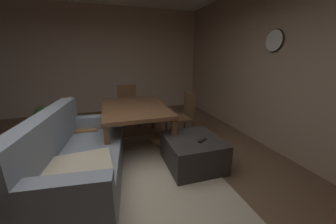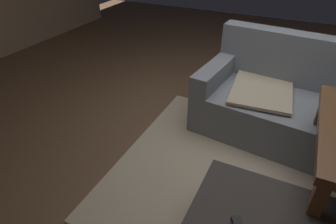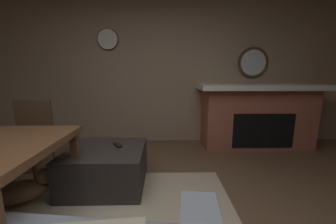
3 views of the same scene
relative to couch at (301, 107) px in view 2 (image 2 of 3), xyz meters
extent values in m
plane|color=brown|center=(-0.53, -0.34, -0.32)|extent=(9.53, 9.53, 0.00)
cube|color=tan|center=(-0.08, -0.82, -0.32)|extent=(2.60, 2.00, 0.01)
cube|color=slate|center=(0.00, -0.07, -0.11)|extent=(2.00, 1.13, 0.42)
cube|color=slate|center=(0.04, 0.29, 0.35)|extent=(1.92, 0.41, 0.51)
cube|color=slate|center=(-0.86, 0.03, 0.20)|extent=(0.28, 0.94, 0.20)
cube|color=tan|center=(-0.38, -0.03, 0.13)|extent=(0.63, 0.83, 0.03)
cube|color=brown|center=(0.14, -0.38, 0.02)|extent=(0.07, 0.07, 0.68)
cube|color=brown|center=(0.14, -1.35, 0.02)|extent=(0.07, 0.07, 0.68)
camera|label=1|loc=(-2.36, -0.47, 1.25)|focal=20.06mm
camera|label=2|loc=(-0.16, -2.63, 1.47)|focal=30.22mm
camera|label=3|loc=(-0.73, 0.55, 0.92)|focal=21.61mm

